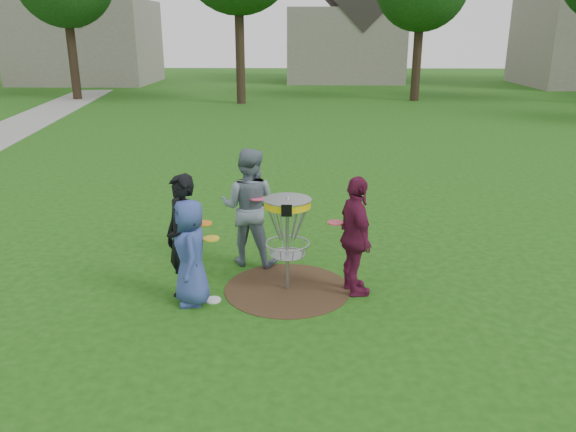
{
  "coord_description": "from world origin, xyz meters",
  "views": [
    {
      "loc": [
        0.22,
        -7.27,
        3.5
      ],
      "look_at": [
        0.0,
        0.3,
        1.0
      ],
      "focal_mm": 35.0,
      "sensor_mm": 36.0,
      "label": 1
    }
  ],
  "objects_px": {
    "player_grey": "(249,207)",
    "player_black": "(183,239)",
    "disc_golf_basket": "(287,222)",
    "player_blue": "(191,252)",
    "player_maroon": "(356,237)"
  },
  "relations": [
    {
      "from": "player_grey",
      "to": "player_black",
      "type": "bearing_deg",
      "value": 70.92
    },
    {
      "from": "player_grey",
      "to": "disc_golf_basket",
      "type": "distance_m",
      "value": 1.15
    },
    {
      "from": "player_blue",
      "to": "player_grey",
      "type": "bearing_deg",
      "value": 140.52
    },
    {
      "from": "player_blue",
      "to": "player_maroon",
      "type": "relative_size",
      "value": 0.86
    },
    {
      "from": "player_blue",
      "to": "player_grey",
      "type": "distance_m",
      "value": 1.55
    },
    {
      "from": "player_maroon",
      "to": "player_blue",
      "type": "bearing_deg",
      "value": 84.65
    },
    {
      "from": "player_black",
      "to": "player_grey",
      "type": "bearing_deg",
      "value": 105.38
    },
    {
      "from": "player_black",
      "to": "disc_golf_basket",
      "type": "relative_size",
      "value": 1.27
    },
    {
      "from": "player_black",
      "to": "player_maroon",
      "type": "relative_size",
      "value": 1.04
    },
    {
      "from": "player_grey",
      "to": "disc_golf_basket",
      "type": "relative_size",
      "value": 1.33
    },
    {
      "from": "disc_golf_basket",
      "to": "player_blue",
      "type": "bearing_deg",
      "value": -160.89
    },
    {
      "from": "player_blue",
      "to": "player_grey",
      "type": "xyz_separation_m",
      "value": [
        0.64,
        1.4,
        0.2
      ]
    },
    {
      "from": "player_black",
      "to": "player_maroon",
      "type": "height_order",
      "value": "player_black"
    },
    {
      "from": "player_black",
      "to": "player_grey",
      "type": "xyz_separation_m",
      "value": [
        0.75,
        1.3,
        0.04
      ]
    },
    {
      "from": "player_blue",
      "to": "player_maroon",
      "type": "bearing_deg",
      "value": 84.43
    }
  ]
}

